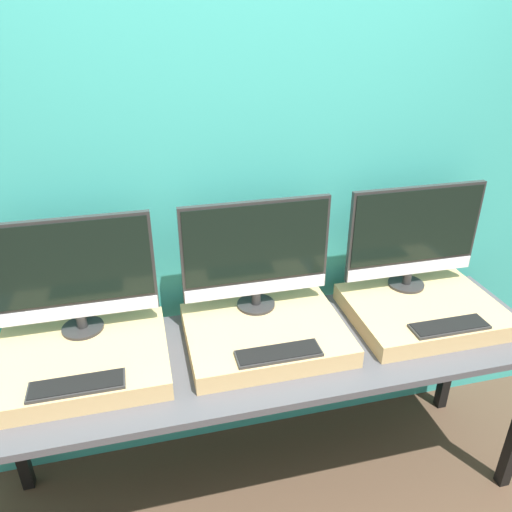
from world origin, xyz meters
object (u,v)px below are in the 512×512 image
keyboard_center (279,353)px  monitor_right (414,235)px  monitor_center (256,252)px  monitor_left (72,273)px  keyboard_left (77,385)px  keyboard_right (449,326)px

keyboard_center → monitor_right: bearing=25.8°
monitor_center → monitor_right: bearing=0.0°
monitor_left → monitor_center: same height
monitor_left → monitor_right: bearing=0.0°
keyboard_left → monitor_right: bearing=13.6°
monitor_left → keyboard_center: monitor_left is taller
monitor_left → monitor_center: (0.71, 0.00, 0.00)m
keyboard_left → monitor_right: monitor_right is taller
keyboard_center → keyboard_left: bearing=180.0°
keyboard_center → keyboard_right: bearing=0.0°
keyboard_center → keyboard_right: 0.71m
monitor_right → monitor_left: bearing=180.0°
monitor_center → keyboard_right: (0.71, -0.34, -0.25)m
monitor_center → monitor_right: (0.71, 0.00, 0.00)m
keyboard_center → monitor_right: 0.83m
keyboard_left → monitor_left: bearing=90.0°
keyboard_center → keyboard_right: size_ratio=1.00×
keyboard_center → monitor_center: bearing=90.0°
monitor_left → keyboard_center: (0.71, -0.34, -0.25)m
monitor_left → keyboard_left: 0.42m
monitor_center → keyboard_center: bearing=-90.0°
keyboard_left → monitor_right: (1.42, 0.34, 0.25)m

